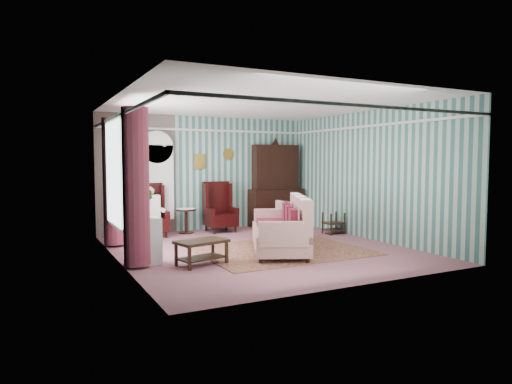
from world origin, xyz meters
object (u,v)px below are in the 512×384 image
dresser_hutch (276,183)px  coffee_table (202,252)px  bookcase (157,188)px  floral_armchair (273,217)px  wingback_right (220,207)px  round_side_table (186,221)px  seated_woman (151,212)px  wingback_left (151,210)px  plant_stand (144,241)px  sofa (279,228)px  nest_table (333,223)px

dresser_hutch → coffee_table: bearing=-134.6°
bookcase → floral_armchair: 3.00m
floral_armchair → coffee_table: 2.70m
wingback_right → round_side_table: 0.92m
seated_woman → coffee_table: seated_woman is taller
dresser_hutch → wingback_left: (-3.50, -0.27, -0.55)m
floral_armchair → wingback_right: bearing=21.0°
seated_woman → round_side_table: bearing=9.5°
plant_stand → coffee_table: plant_stand is taller
sofa → round_side_table: bearing=41.2°
wingback_right → floral_armchair: size_ratio=1.19×
wingback_left → sofa: wingback_left is taller
coffee_table → floral_armchair: bearing=33.9°
wingback_left → round_side_table: size_ratio=2.08×
nest_table → sofa: bearing=-149.8°
bookcase → plant_stand: 3.39m
seated_woman → sofa: (1.80, -2.87, -0.11)m
seated_woman → wingback_right: bearing=0.0°
wingback_right → coffee_table: (-1.68, -3.21, -0.41)m
plant_stand → floral_armchair: floral_armchair is taller
round_side_table → nest_table: (3.17, -1.70, -0.03)m
dresser_hutch → plant_stand: bearing=-144.9°
wingback_left → plant_stand: 2.87m
seated_woman → plant_stand: size_ratio=1.47×
bookcase → coffee_table: (-0.18, -3.60, -0.91)m
nest_table → plant_stand: (-4.87, -1.20, 0.13)m
bookcase → plant_stand: bookcase is taller
dresser_hutch → seated_woman: (-3.50, -0.27, -0.59)m
coffee_table → seated_woman: bearing=91.3°
floral_armchair → dresser_hutch: bearing=-27.9°
round_side_table → coffee_table: size_ratio=0.70×
wingback_left → sofa: 3.39m
wingback_right → round_side_table: size_ratio=2.08×
bookcase → seated_woman: bookcase is taller
bookcase → round_side_table: 1.07m
bookcase → sofa: (1.55, -3.26, -0.64)m
round_side_table → sofa: sofa is taller
bookcase → wingback_left: (-0.25, -0.39, -0.50)m
dresser_hutch → round_side_table: dresser_hutch is taller
wingback_right → plant_stand: (-2.55, -2.75, -0.22)m
sofa → floral_armchair: floral_armchair is taller
wingback_right → coffee_table: wingback_right is taller
dresser_hutch → sofa: dresser_hutch is taller
bookcase → wingback_right: (1.50, -0.39, -0.50)m
round_side_table → coffee_table: 3.46m
floral_armchair → seated_woman: bearing=56.6°
round_side_table → dresser_hutch: bearing=2.6°
wingback_left → wingback_right: same height
sofa → plant_stand: bearing=112.0°
wingback_left → plant_stand: wingback_left is taller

